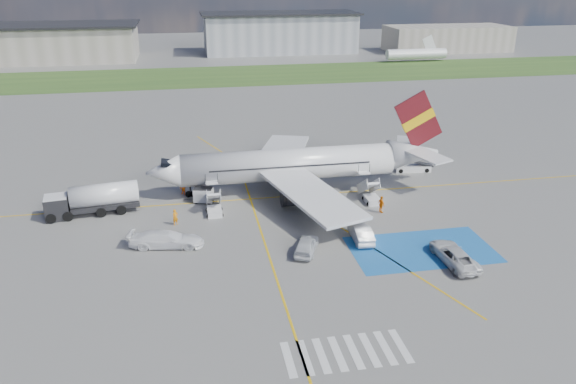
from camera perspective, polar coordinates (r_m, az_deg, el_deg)
name	(u,v)px	position (r m, az deg, el deg)	size (l,w,h in m)	color
ground	(314,240)	(57.44, 2.61, -4.88)	(400.00, 400.00, 0.00)	#60605E
grass_strip	(230,76)	(147.65, -5.94, 11.68)	(400.00, 30.00, 0.01)	#2D4C1E
taxiway_line_main	(291,196)	(68.12, 0.33, -0.42)	(120.00, 0.20, 0.01)	gold
taxiway_line_cross	(283,297)	(48.03, -0.55, -10.67)	(0.20, 60.00, 0.01)	gold
taxiway_line_diag	(291,196)	(68.12, 0.33, -0.42)	(0.20, 60.00, 0.01)	gold
staging_box	(422,249)	(57.07, 13.42, -5.69)	(14.00, 8.00, 0.01)	#1B5BA3
crosswalk	(346,353)	(42.28, 5.88, -15.92)	(9.00, 4.00, 0.01)	silver
terminal_west	(31,44)	(186.10, -24.65, 13.53)	(60.00, 22.00, 10.00)	gray
terminal_centre	(280,33)	(188.68, -0.85, 15.83)	(48.00, 18.00, 12.00)	gray
terminal_east	(447,38)	(199.23, 15.86, 14.78)	(40.00, 16.00, 8.00)	gray
airliner	(300,164)	(69.04, 1.25, 2.89)	(36.81, 32.95, 11.92)	silver
airstairs_fwd	(214,208)	(63.82, -7.51, -1.60)	(1.90, 5.20, 3.60)	silver
airstairs_aft	(371,196)	(67.15, 8.43, -0.43)	(1.90, 5.20, 3.60)	silver
fuel_tanker	(93,202)	(66.47, -19.17, -0.94)	(10.29, 4.06, 3.42)	black
gpu_cart	(204,196)	(66.75, -8.58, -0.40)	(2.47, 1.91, 1.83)	silver
belt_loader	(413,168)	(78.32, 12.56, 2.37)	(5.29, 2.42, 1.54)	silver
car_silver_a	(306,245)	(54.67, 1.89, -5.40)	(1.89, 4.70, 1.60)	silver
car_silver_b	(361,233)	(57.48, 7.41, -4.14)	(1.71, 4.90, 1.61)	#BBBDC3
van_white_a	(454,253)	(55.07, 16.54, -5.94)	(2.43, 5.27, 1.98)	silver
van_white_b	(166,237)	(56.90, -12.29, -4.46)	(2.24, 5.52, 2.16)	white
crew_fwd	(175,217)	(61.49, -11.37, -2.53)	(0.65, 0.42, 1.77)	orange
crew_nose	(183,188)	(69.36, -10.63, 0.42)	(0.89, 0.69, 1.83)	orange
crew_aft	(381,204)	(64.10, 9.46, -1.25)	(1.16, 0.48, 1.98)	orange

